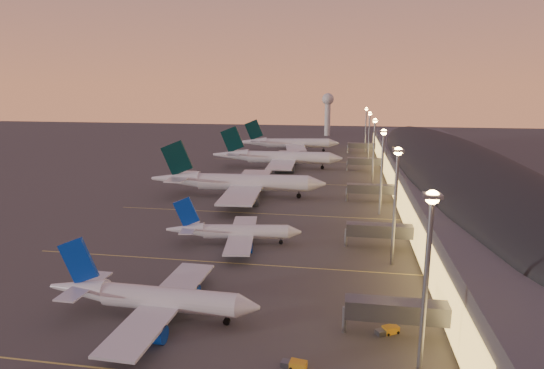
{
  "coord_description": "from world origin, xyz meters",
  "views": [
    {
      "loc": [
        25.4,
        -96.44,
        38.4
      ],
      "look_at": [
        2.0,
        45.0,
        7.0
      ],
      "focal_mm": 30.0,
      "sensor_mm": 36.0,
      "label": 1
    }
  ],
  "objects_px": {
    "airliner_wide_near": "(238,182)",
    "baggage_tug_b": "(388,330)",
    "airliner_wide_far": "(289,143)",
    "radar_tower": "(328,107)",
    "airliner_narrow_south": "(152,298)",
    "baggage_tug_a": "(295,365)",
    "airliner_narrow_north": "(234,232)",
    "airliner_wide_mid": "(277,157)"
  },
  "relations": [
    {
      "from": "airliner_wide_mid",
      "to": "airliner_narrow_north",
      "type": "bearing_deg",
      "value": -89.32
    },
    {
      "from": "airliner_wide_mid",
      "to": "baggage_tug_b",
      "type": "height_order",
      "value": "airliner_wide_mid"
    },
    {
      "from": "airliner_narrow_north",
      "to": "airliner_wide_far",
      "type": "relative_size",
      "value": 0.57
    },
    {
      "from": "airliner_narrow_north",
      "to": "airliner_wide_far",
      "type": "bearing_deg",
      "value": 84.29
    },
    {
      "from": "airliner_wide_mid",
      "to": "radar_tower",
      "type": "bearing_deg",
      "value": 81.18
    },
    {
      "from": "airliner_narrow_north",
      "to": "baggage_tug_b",
      "type": "xyz_separation_m",
      "value": [
        34.14,
        -36.46,
        -2.58
      ]
    },
    {
      "from": "airliner_narrow_south",
      "to": "airliner_wide_near",
      "type": "relative_size",
      "value": 0.61
    },
    {
      "from": "baggage_tug_a",
      "to": "airliner_wide_far",
      "type": "bearing_deg",
      "value": 106.6
    },
    {
      "from": "airliner_narrow_north",
      "to": "airliner_wide_near",
      "type": "height_order",
      "value": "airliner_wide_near"
    },
    {
      "from": "airliner_wide_near",
      "to": "airliner_wide_far",
      "type": "xyz_separation_m",
      "value": [
        3.5,
        113.3,
        -0.22
      ]
    },
    {
      "from": "airliner_wide_near",
      "to": "radar_tower",
      "type": "bearing_deg",
      "value": 80.38
    },
    {
      "from": "airliner_narrow_north",
      "to": "baggage_tug_a",
      "type": "distance_m",
      "value": 52.17
    },
    {
      "from": "airliner_narrow_south",
      "to": "airliner_narrow_north",
      "type": "xyz_separation_m",
      "value": [
        4.75,
        37.71,
        -0.38
      ]
    },
    {
      "from": "airliner_narrow_north",
      "to": "baggage_tug_a",
      "type": "relative_size",
      "value": 8.97
    },
    {
      "from": "airliner_narrow_south",
      "to": "airliner_wide_near",
      "type": "distance_m",
      "value": 85.57
    },
    {
      "from": "airliner_narrow_south",
      "to": "airliner_narrow_north",
      "type": "bearing_deg",
      "value": 84.3
    },
    {
      "from": "airliner_wide_mid",
      "to": "airliner_narrow_south",
      "type": "bearing_deg",
      "value": -92.0
    },
    {
      "from": "radar_tower",
      "to": "airliner_narrow_north",
      "type": "bearing_deg",
      "value": -92.55
    },
    {
      "from": "airliner_wide_near",
      "to": "baggage_tug_a",
      "type": "xyz_separation_m",
      "value": [
        31.18,
        -95.49,
        -4.62
      ]
    },
    {
      "from": "airliner_wide_near",
      "to": "baggage_tug_b",
      "type": "bearing_deg",
      "value": -65.58
    },
    {
      "from": "airliner_narrow_south",
      "to": "radar_tower",
      "type": "xyz_separation_m",
      "value": [
        16.01,
        290.38,
        18.4
      ]
    },
    {
      "from": "airliner_wide_near",
      "to": "baggage_tug_a",
      "type": "height_order",
      "value": "airliner_wide_near"
    },
    {
      "from": "airliner_wide_far",
      "to": "baggage_tug_a",
      "type": "bearing_deg",
      "value": -91.8
    },
    {
      "from": "airliner_narrow_south",
      "to": "baggage_tug_a",
      "type": "height_order",
      "value": "airliner_narrow_south"
    },
    {
      "from": "radar_tower",
      "to": "baggage_tug_a",
      "type": "distance_m",
      "value": 301.42
    },
    {
      "from": "airliner_narrow_south",
      "to": "radar_tower",
      "type": "distance_m",
      "value": 291.4
    },
    {
      "from": "airliner_wide_far",
      "to": "baggage_tug_a",
      "type": "height_order",
      "value": "airliner_wide_far"
    },
    {
      "from": "airliner_wide_far",
      "to": "radar_tower",
      "type": "xyz_separation_m",
      "value": [
        18.3,
        91.72,
        16.99
      ]
    },
    {
      "from": "airliner_narrow_north",
      "to": "airliner_wide_mid",
      "type": "distance_m",
      "value": 105.81
    },
    {
      "from": "airliner_wide_near",
      "to": "baggage_tug_a",
      "type": "relative_size",
      "value": 16.61
    },
    {
      "from": "airliner_narrow_north",
      "to": "radar_tower",
      "type": "xyz_separation_m",
      "value": [
        11.25,
        252.67,
        18.78
      ]
    },
    {
      "from": "airliner_narrow_south",
      "to": "airliner_wide_mid",
      "type": "bearing_deg",
      "value": 91.79
    },
    {
      "from": "airliner_narrow_south",
      "to": "airliner_wide_near",
      "type": "bearing_deg",
      "value": 95.36
    },
    {
      "from": "airliner_narrow_south",
      "to": "radar_tower",
      "type": "bearing_deg",
      "value": 88.33
    },
    {
      "from": "airliner_narrow_north",
      "to": "baggage_tug_a",
      "type": "height_order",
      "value": "airliner_narrow_north"
    },
    {
      "from": "airliner_wide_near",
      "to": "airliner_wide_far",
      "type": "relative_size",
      "value": 1.05
    },
    {
      "from": "airliner_wide_far",
      "to": "baggage_tug_b",
      "type": "relative_size",
      "value": 15.05
    },
    {
      "from": "baggage_tug_b",
      "to": "airliner_narrow_south",
      "type": "bearing_deg",
      "value": 151.75
    },
    {
      "from": "airliner_wide_mid",
      "to": "airliner_wide_far",
      "type": "xyz_separation_m",
      "value": [
        -1.52,
        55.3,
        -0.19
      ]
    },
    {
      "from": "airliner_wide_far",
      "to": "radar_tower",
      "type": "relative_size",
      "value": 1.82
    },
    {
      "from": "radar_tower",
      "to": "airliner_narrow_south",
      "type": "bearing_deg",
      "value": -93.16
    },
    {
      "from": "airliner_wide_near",
      "to": "baggage_tug_a",
      "type": "distance_m",
      "value": 100.56
    }
  ]
}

